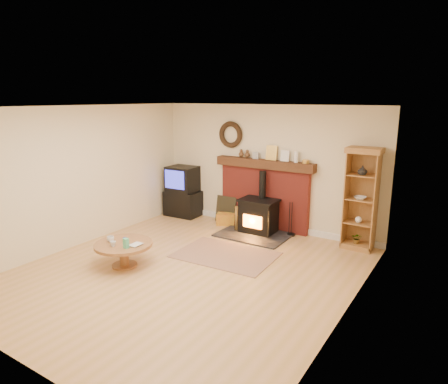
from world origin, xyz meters
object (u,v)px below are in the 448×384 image
Objects in this scene: wood_stove at (258,217)px; tv_unit at (183,192)px; coffee_table at (123,247)px; curio_cabinet at (361,199)px.

wood_stove reaches higher than tv_unit.
tv_unit is (-2.10, 0.20, 0.22)m from wood_stove.
tv_unit is 3.04m from coffee_table.
curio_cabinet is (4.05, 0.09, 0.38)m from tv_unit.
curio_cabinet is at bearing 8.18° from wood_stove.
wood_stove reaches higher than coffee_table.
tv_unit is 4.07m from curio_cabinet.
tv_unit reaches higher than coffee_table.
tv_unit is at bearing -178.79° from curio_cabinet.
curio_cabinet is 4.28m from coffee_table.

